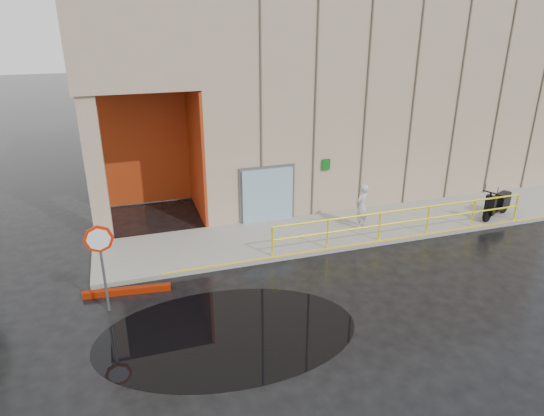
{
  "coord_description": "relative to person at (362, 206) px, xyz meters",
  "views": [
    {
      "loc": [
        -4.69,
        -9.94,
        7.39
      ],
      "look_at": [
        -0.56,
        3.0,
        1.87
      ],
      "focal_mm": 32.0,
      "sensor_mm": 36.0,
      "label": 1
    }
  ],
  "objects": [
    {
      "name": "scooter",
      "position": [
        5.32,
        -0.71,
        -0.0
      ],
      "size": [
        1.87,
        1.23,
        1.42
      ],
      "rotation": [
        0.0,
        0.0,
        0.39
      ],
      "color": "black",
      "rests_on": "sidewalk"
    },
    {
      "name": "stop_sign",
      "position": [
        -8.72,
        -2.53,
        0.86
      ],
      "size": [
        0.75,
        0.1,
        2.49
      ],
      "rotation": [
        0.0,
        0.0,
        -0.37
      ],
      "color": "slate",
      "rests_on": "ground"
    },
    {
      "name": "sidewalk",
      "position": [
        0.78,
        0.19,
        -0.89
      ],
      "size": [
        20.0,
        3.0,
        0.15
      ],
      "primitive_type": "cube",
      "color": "gray",
      "rests_on": "ground"
    },
    {
      "name": "red_curb",
      "position": [
        -8.22,
        -1.81,
        -0.88
      ],
      "size": [
        2.4,
        0.45,
        0.18
      ],
      "primitive_type": "cube",
      "rotation": [
        0.0,
        0.0,
        -0.11
      ],
      "color": "#771601",
      "rests_on": "ground"
    },
    {
      "name": "ground",
      "position": [
        -3.22,
        -4.31,
        -0.97
      ],
      "size": [
        120.0,
        120.0,
        0.0
      ],
      "primitive_type": "plane",
      "color": "black",
      "rests_on": "ground"
    },
    {
      "name": "person",
      "position": [
        0.0,
        0.0,
        0.0
      ],
      "size": [
        0.71,
        0.64,
        1.63
      ],
      "primitive_type": "imported",
      "rotation": [
        0.0,
        0.0,
        3.67
      ],
      "color": "#B3B4B9",
      "rests_on": "sidewalk"
    },
    {
      "name": "guardrail",
      "position": [
        1.03,
        -1.16,
        -0.29
      ],
      "size": [
        9.56,
        0.06,
        1.03
      ],
      "color": "#FEEC0D",
      "rests_on": "sidewalk"
    },
    {
      "name": "puddle",
      "position": [
        -5.93,
        -4.45,
        -0.96
      ],
      "size": [
        6.8,
        4.52,
        0.01
      ],
      "primitive_type": "cube",
      "rotation": [
        0.0,
        0.0,
        -0.08
      ],
      "color": "black",
      "rests_on": "ground"
    },
    {
      "name": "building",
      "position": [
        1.88,
        6.68,
        3.24
      ],
      "size": [
        20.0,
        10.17,
        8.0
      ],
      "color": "tan",
      "rests_on": "ground"
    }
  ]
}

